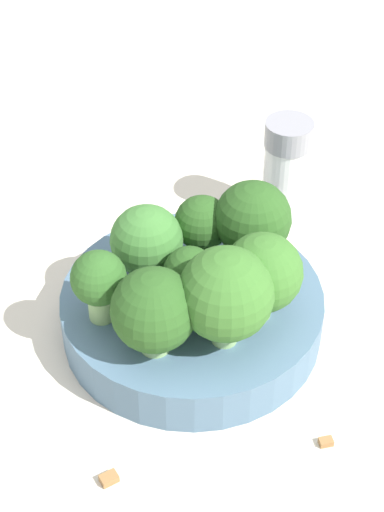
{
  "coord_description": "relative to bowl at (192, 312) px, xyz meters",
  "views": [
    {
      "loc": [
        0.38,
        0.07,
        0.4
      ],
      "look_at": [
        0.0,
        0.0,
        0.06
      ],
      "focal_mm": 60.0,
      "sensor_mm": 36.0,
      "label": 1
    }
  ],
  "objects": [
    {
      "name": "broccoli_floret_4",
      "position": [
        0.01,
        -0.0,
        0.04
      ],
      "size": [
        0.03,
        0.03,
        0.04
      ],
      "color": "#7A9E5B",
      "rests_on": "bowl"
    },
    {
      "name": "broccoli_floret_6",
      "position": [
        0.05,
        -0.01,
        0.05
      ],
      "size": [
        0.05,
        0.05,
        0.06
      ],
      "color": "#8EB770",
      "rests_on": "bowl"
    },
    {
      "name": "broccoli_floret_1",
      "position": [
        -0.02,
        -0.03,
        0.04
      ],
      "size": [
        0.05,
        0.05,
        0.05
      ],
      "color": "#7A9E5B",
      "rests_on": "bowl"
    },
    {
      "name": "broccoli_floret_5",
      "position": [
        0.03,
        -0.05,
        0.04
      ],
      "size": [
        0.03,
        0.03,
        0.05
      ],
      "color": "#8EB770",
      "rests_on": "bowl"
    },
    {
      "name": "broccoli_floret_3",
      "position": [
        0.01,
        0.04,
        0.05
      ],
      "size": [
        0.05,
        0.05,
        0.06
      ],
      "color": "#7A9E5B",
      "rests_on": "bowl"
    },
    {
      "name": "almond_crumb_1",
      "position": [
        -0.1,
        0.04,
        -0.01
      ],
      "size": [
        0.01,
        0.01,
        0.01
      ],
      "primitive_type": "cube",
      "rotation": [
        0.0,
        0.0,
        0.53
      ],
      "color": "olive",
      "rests_on": "ground_plane"
    },
    {
      "name": "broccoli_floret_0",
      "position": [
        -0.04,
        0.03,
        0.05
      ],
      "size": [
        0.05,
        0.05,
        0.06
      ],
      "color": "#7A9E5B",
      "rests_on": "bowl"
    },
    {
      "name": "bowl",
      "position": [
        0.0,
        0.0,
        0.0
      ],
      "size": [
        0.16,
        0.16,
        0.03
      ],
      "primitive_type": "cylinder",
      "color": "slate",
      "rests_on": "ground_plane"
    },
    {
      "name": "pepper_shaker",
      "position": [
        -0.13,
        0.05,
        0.03
      ],
      "size": [
        0.03,
        0.03,
        0.08
      ],
      "color": "silver",
      "rests_on": "ground_plane"
    },
    {
      "name": "broccoli_floret_7",
      "position": [
        0.03,
        0.03,
        0.05
      ],
      "size": [
        0.06,
        0.06,
        0.07
      ],
      "color": "#8EB770",
      "rests_on": "bowl"
    },
    {
      "name": "broccoli_floret_2",
      "position": [
        -0.04,
        0.0,
        0.04
      ],
      "size": [
        0.04,
        0.04,
        0.05
      ],
      "color": "#8EB770",
      "rests_on": "bowl"
    },
    {
      "name": "almond_crumb_0",
      "position": [
        0.12,
        -0.02,
        -0.01
      ],
      "size": [
        0.01,
        0.01,
        0.01
      ],
      "primitive_type": "cube",
      "rotation": [
        0.0,
        0.0,
        5.43
      ],
      "color": "olive",
      "rests_on": "ground_plane"
    },
    {
      "name": "ground_plane",
      "position": [
        0.0,
        0.0,
        -0.02
      ],
      "size": [
        3.0,
        3.0,
        0.0
      ],
      "primitive_type": "plane",
      "color": "beige"
    },
    {
      "name": "almond_crumb_2",
      "position": [
        0.08,
        0.09,
        -0.01
      ],
      "size": [
        0.01,
        0.01,
        0.01
      ],
      "primitive_type": "cube",
      "rotation": [
        0.0,
        0.0,
        5.11
      ],
      "color": "olive",
      "rests_on": "ground_plane"
    }
  ]
}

